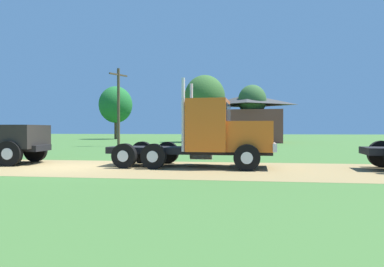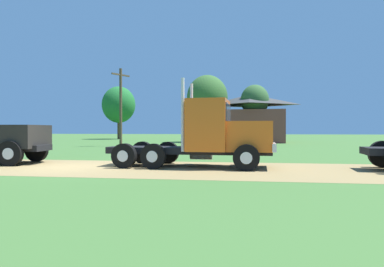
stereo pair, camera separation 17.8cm
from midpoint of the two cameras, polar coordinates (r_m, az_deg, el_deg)
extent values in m
plane|color=#3E672E|center=(15.87, -19.53, -5.16)|extent=(200.00, 200.00, 0.00)
cube|color=olive|center=(15.87, -19.53, -5.15)|extent=(120.00, 6.11, 0.01)
cube|color=black|center=(15.08, -0.81, -2.74)|extent=(7.05, 1.83, 0.28)
cube|color=orange|center=(14.77, 9.06, -0.44)|extent=(1.91, 2.07, 1.23)
cube|color=silver|center=(14.79, 12.79, -2.13)|extent=(0.26, 2.19, 0.32)
cube|color=orange|center=(14.91, 2.43, 1.34)|extent=(1.72, 2.35, 2.14)
cube|color=#2D3D4C|center=(14.83, 5.61, 3.00)|extent=(0.12, 1.90, 0.94)
cylinder|color=silver|center=(15.96, -0.42, 2.80)|extent=(0.14, 0.14, 2.98)
cylinder|color=silver|center=(14.20, -1.80, 3.06)|extent=(0.14, 0.14, 2.98)
cylinder|color=silver|center=(16.01, 1.21, -3.32)|extent=(1.02, 0.56, 0.52)
cylinder|color=black|center=(15.94, 8.83, -3.25)|extent=(1.04, 0.35, 1.03)
cylinder|color=silver|center=(16.10, 8.84, -3.21)|extent=(0.46, 0.06, 0.46)
cylinder|color=black|center=(13.68, 8.55, -3.90)|extent=(1.04, 0.35, 1.03)
cylinder|color=silver|center=(13.52, 8.53, -3.96)|extent=(0.46, 0.06, 0.46)
cylinder|color=black|center=(16.84, -8.41, -3.04)|extent=(1.04, 0.35, 1.03)
cylinder|color=silver|center=(16.99, -8.24, -3.00)|extent=(0.46, 0.06, 0.46)
cylinder|color=black|center=(14.72, -11.29, -3.58)|extent=(1.04, 0.35, 1.03)
cylinder|color=silver|center=(14.57, -11.52, -3.63)|extent=(0.46, 0.06, 0.46)
cylinder|color=black|center=(16.48, -4.29, -3.11)|extent=(1.04, 0.35, 1.03)
cylinder|color=silver|center=(16.64, -4.15, -3.08)|extent=(0.46, 0.06, 0.46)
cylinder|color=black|center=(14.30, -6.62, -3.70)|extent=(1.04, 0.35, 1.03)
cylinder|color=silver|center=(14.15, -6.81, -3.75)|extent=(0.46, 0.06, 0.46)
cube|color=black|center=(18.62, -28.61, -0.42)|extent=(3.72, 2.53, 1.07)
cylinder|color=black|center=(17.18, -27.83, -2.91)|extent=(1.12, 0.39, 1.10)
cylinder|color=silver|center=(17.04, -28.11, -2.94)|extent=(0.50, 0.08, 0.50)
cylinder|color=black|center=(19.13, -24.33, -2.53)|extent=(1.12, 0.39, 1.10)
cylinder|color=silver|center=(19.28, -24.11, -2.51)|extent=(0.50, 0.08, 0.50)
cylinder|color=black|center=(19.75, -27.55, -2.45)|extent=(1.12, 0.39, 1.10)
cylinder|color=silver|center=(19.88, -27.31, -2.43)|extent=(0.50, 0.08, 0.50)
cylinder|color=black|center=(16.82, 28.19, -2.95)|extent=(1.15, 0.38, 1.13)
cylinder|color=silver|center=(16.97, 28.04, -2.91)|extent=(0.51, 0.08, 0.51)
cube|color=brown|center=(44.23, 9.00, 1.15)|extent=(8.53, 7.05, 3.93)
pyramid|color=#373737|center=(44.38, 9.01, 5.42)|extent=(8.96, 7.40, 1.34)
cube|color=black|center=(41.00, 7.09, -0.02)|extent=(1.80, 0.17, 2.20)
cylinder|color=#4E3E2B|center=(33.83, -12.00, 4.18)|extent=(0.26, 0.26, 7.34)
cube|color=#4E3E2B|center=(34.16, -12.02, 9.32)|extent=(1.12, 2.03, 0.14)
cylinder|color=#513823|center=(58.55, -12.38, 0.80)|extent=(0.44, 0.44, 3.46)
ellipsoid|color=#1F662A|center=(58.68, -12.39, 4.61)|extent=(5.40, 5.40, 5.94)
cylinder|color=#513823|center=(43.88, 1.95, 0.90)|extent=(0.44, 0.44, 3.53)
ellipsoid|color=#345E29|center=(44.06, 1.96, 5.86)|extent=(5.10, 5.10, 5.61)
cylinder|color=#513823|center=(43.02, 9.62, 1.05)|extent=(0.44, 0.44, 3.76)
ellipsoid|color=#345B2E|center=(43.17, 9.63, 5.35)|extent=(3.40, 3.40, 3.74)
camera|label=1|loc=(0.09, -90.32, 0.00)|focal=32.83mm
camera|label=2|loc=(0.09, 89.68, 0.00)|focal=32.83mm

